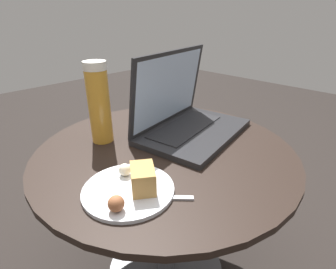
# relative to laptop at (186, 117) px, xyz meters

# --- Properties ---
(ground_plane) EXTENTS (6.00, 6.00, 0.00)m
(ground_plane) POSITION_rel_laptop_xyz_m (-0.13, -0.03, -0.57)
(ground_plane) COLOR black
(table) EXTENTS (0.75, 0.75, 0.52)m
(table) POSITION_rel_laptop_xyz_m (-0.13, -0.03, -0.18)
(table) COLOR #515156
(table) RESTS_ON ground_plane
(laptop) EXTENTS (0.40, 0.30, 0.26)m
(laptop) POSITION_rel_laptop_xyz_m (0.00, 0.00, 0.00)
(laptop) COLOR #232326
(laptop) RESTS_ON table
(beer_glass) EXTENTS (0.07, 0.07, 0.24)m
(beer_glass) POSITION_rel_laptop_xyz_m (-0.23, 0.14, 0.07)
(beer_glass) COLOR gold
(beer_glass) RESTS_ON table
(snack_plate) EXTENTS (0.20, 0.20, 0.06)m
(snack_plate) POSITION_rel_laptop_xyz_m (-0.33, -0.13, -0.04)
(snack_plate) COLOR silver
(snack_plate) RESTS_ON table
(fork) EXTENTS (0.12, 0.13, 0.00)m
(fork) POSITION_rel_laptop_xyz_m (-0.31, -0.17, -0.05)
(fork) COLOR #B2B2B7
(fork) RESTS_ON table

